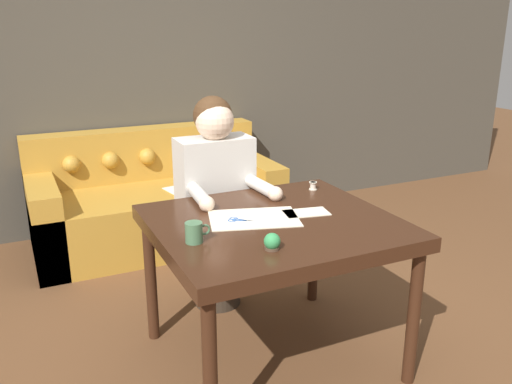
{
  "coord_description": "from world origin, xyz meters",
  "views": [
    {
      "loc": [
        -1.07,
        -2.2,
        1.67
      ],
      "look_at": [
        0.01,
        0.11,
        0.86
      ],
      "focal_mm": 38.0,
      "sensor_mm": 36.0,
      "label": 1
    }
  ],
  "objects_px": {
    "mug": "(194,232)",
    "thread_spool": "(313,186)",
    "couch": "(155,203)",
    "dining_table": "(274,235)",
    "pin_cushion": "(272,242)",
    "person": "(216,202)",
    "scissors": "(241,221)"
  },
  "relations": [
    {
      "from": "mug",
      "to": "thread_spool",
      "type": "bearing_deg",
      "value": 27.26
    },
    {
      "from": "couch",
      "to": "mug",
      "type": "bearing_deg",
      "value": -99.41
    },
    {
      "from": "dining_table",
      "to": "pin_cushion",
      "type": "height_order",
      "value": "pin_cushion"
    },
    {
      "from": "couch",
      "to": "pin_cushion",
      "type": "bearing_deg",
      "value": -91.39
    },
    {
      "from": "person",
      "to": "pin_cushion",
      "type": "height_order",
      "value": "person"
    },
    {
      "from": "person",
      "to": "scissors",
      "type": "relative_size",
      "value": 6.86
    },
    {
      "from": "couch",
      "to": "person",
      "type": "distance_m",
      "value": 1.23
    },
    {
      "from": "person",
      "to": "mug",
      "type": "xyz_separation_m",
      "value": [
        -0.38,
        -0.75,
        0.14
      ]
    },
    {
      "from": "person",
      "to": "thread_spool",
      "type": "distance_m",
      "value": 0.57
    },
    {
      "from": "pin_cushion",
      "to": "mug",
      "type": "bearing_deg",
      "value": 141.74
    },
    {
      "from": "person",
      "to": "mug",
      "type": "distance_m",
      "value": 0.85
    },
    {
      "from": "couch",
      "to": "dining_table",
      "type": "bearing_deg",
      "value": -86.41
    },
    {
      "from": "dining_table",
      "to": "thread_spool",
      "type": "relative_size",
      "value": 25.14
    },
    {
      "from": "couch",
      "to": "person",
      "type": "bearing_deg",
      "value": -86.74
    },
    {
      "from": "thread_spool",
      "to": "pin_cushion",
      "type": "distance_m",
      "value": 0.87
    },
    {
      "from": "dining_table",
      "to": "couch",
      "type": "relative_size",
      "value": 0.61
    },
    {
      "from": "person",
      "to": "mug",
      "type": "bearing_deg",
      "value": -117.24
    },
    {
      "from": "person",
      "to": "pin_cushion",
      "type": "bearing_deg",
      "value": -97.03
    },
    {
      "from": "scissors",
      "to": "thread_spool",
      "type": "xyz_separation_m",
      "value": [
        0.57,
        0.29,
        0.02
      ]
    },
    {
      "from": "pin_cushion",
      "to": "scissors",
      "type": "bearing_deg",
      "value": 86.95
    },
    {
      "from": "thread_spool",
      "to": "pin_cushion",
      "type": "height_order",
      "value": "pin_cushion"
    },
    {
      "from": "dining_table",
      "to": "thread_spool",
      "type": "height_order",
      "value": "thread_spool"
    },
    {
      "from": "dining_table",
      "to": "thread_spool",
      "type": "bearing_deg",
      "value": 39.26
    },
    {
      "from": "person",
      "to": "scissors",
      "type": "xyz_separation_m",
      "value": [
        -0.1,
        -0.6,
        0.1
      ]
    },
    {
      "from": "dining_table",
      "to": "person",
      "type": "distance_m",
      "value": 0.65
    },
    {
      "from": "dining_table",
      "to": "scissors",
      "type": "relative_size",
      "value": 6.09
    },
    {
      "from": "couch",
      "to": "mug",
      "type": "xyz_separation_m",
      "value": [
        -0.32,
        -1.92,
        0.5
      ]
    },
    {
      "from": "scissors",
      "to": "dining_table",
      "type": "bearing_deg",
      "value": -20.33
    },
    {
      "from": "couch",
      "to": "thread_spool",
      "type": "height_order",
      "value": "couch"
    },
    {
      "from": "dining_table",
      "to": "pin_cushion",
      "type": "relative_size",
      "value": 15.82
    },
    {
      "from": "person",
      "to": "thread_spool",
      "type": "xyz_separation_m",
      "value": [
        0.47,
        -0.31,
        0.12
      ]
    },
    {
      "from": "thread_spool",
      "to": "person",
      "type": "bearing_deg",
      "value": 146.67
    }
  ]
}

